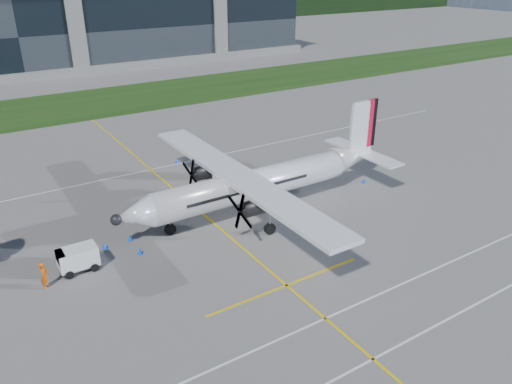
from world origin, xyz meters
TOP-DOWN VIEW (x-y plane):
  - ground at (0.00, 40.00)m, footprint 400.00×400.00m
  - grass_strip at (0.00, 48.00)m, footprint 400.00×18.00m
  - terminal_building at (0.00, 80.00)m, footprint 120.00×20.00m
  - yellow_taxiway_centerline at (3.00, 10.00)m, footprint 0.20×70.00m
  - white_lane_line at (0.00, -14.00)m, footprint 90.00×0.15m
  - turboprop_aircraft at (7.83, 4.43)m, footprint 25.64×26.59m
  - baggage_tug at (-8.05, 3.28)m, footprint 2.82×1.69m
  - ground_crew_person at (-10.46, 2.34)m, footprint 0.94×1.06m
  - safety_cone_nose_stbd at (-3.67, 5.26)m, footprint 0.36×0.36m
  - safety_cone_tail at (19.19, 3.71)m, footprint 0.36×0.36m
  - safety_cone_nose_port at (-3.76, 2.97)m, footprint 0.36×0.36m
  - safety_cone_fwd at (-5.71, 5.14)m, footprint 0.36×0.36m
  - safety_cone_stbdwing at (6.05, 18.22)m, footprint 0.36×0.36m

SIDE VIEW (x-z plane):
  - ground at x=0.00m, z-range 0.00..0.00m
  - yellow_taxiway_centerline at x=3.00m, z-range 0.00..0.01m
  - white_lane_line at x=0.00m, z-range 0.00..0.01m
  - grass_strip at x=0.00m, z-range 0.00..0.04m
  - safety_cone_nose_stbd at x=-3.67m, z-range 0.00..0.50m
  - safety_cone_tail at x=19.19m, z-range 0.00..0.50m
  - safety_cone_nose_port at x=-3.76m, z-range 0.00..0.50m
  - safety_cone_fwd at x=-5.71m, z-range 0.00..0.50m
  - safety_cone_stbdwing at x=6.05m, z-range 0.00..0.50m
  - baggage_tug at x=-8.05m, z-range 0.00..1.69m
  - ground_crew_person at x=-10.46m, z-range 0.00..2.15m
  - turboprop_aircraft at x=7.83m, z-range 0.00..7.98m
  - terminal_building at x=0.00m, z-range 0.00..15.00m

